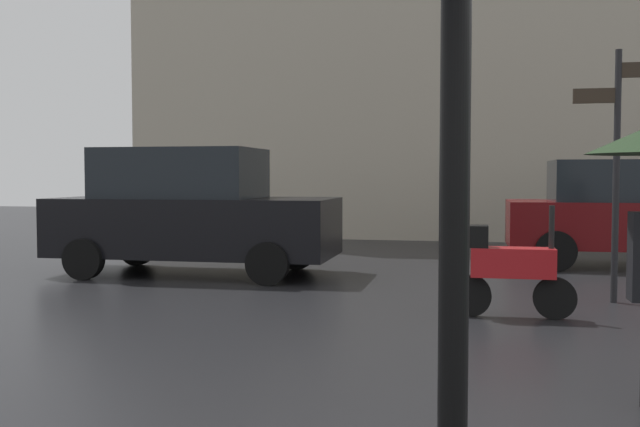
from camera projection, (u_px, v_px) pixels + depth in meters
The scene contains 4 objects.
parked_scooter at pixel (508, 267), 8.00m from camera, with size 1.36×0.32×1.23m.
parked_car_left at pixel (191, 211), 11.50m from camera, with size 4.38×1.97×1.98m.
parked_car_right at pixel (630, 212), 12.40m from camera, with size 4.15×1.86×1.82m.
street_signpost at pixel (617, 150), 8.87m from camera, with size 1.08×0.08×3.08m.
Camera 1 is at (-0.51, -2.95, 1.56)m, focal length 41.11 mm.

